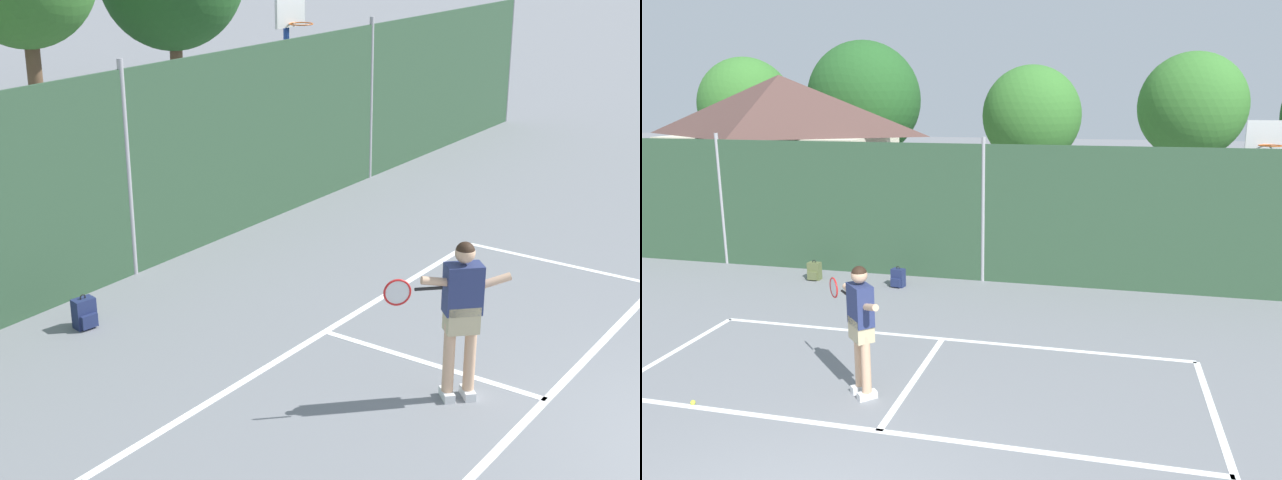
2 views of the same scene
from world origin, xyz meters
TOP-DOWN VIEW (x-y plane):
  - chainlink_fence at (-0.00, 9.00)m, footprint 26.09×0.09m
  - basketball_hoop at (5.97, 10.61)m, footprint 0.90×0.67m
  - clubhouse_building at (-7.45, 13.75)m, footprint 6.92×4.35m
  - treeline_backdrop at (-0.18, 17.80)m, footprint 25.34×3.83m
  - tennis_player at (-0.55, 3.32)m, footprint 1.12×0.99m
  - tennis_ball at (-2.66, 2.53)m, footprint 0.07×0.07m
  - backpack_olive at (-3.73, 8.20)m, footprint 0.28×0.24m
  - backpack_navy at (-1.71, 8.13)m, footprint 0.31×0.28m

SIDE VIEW (x-z plane):
  - tennis_ball at x=-2.66m, z-range 0.00..0.07m
  - backpack_olive at x=-3.73m, z-range -0.04..0.42m
  - backpack_navy at x=-1.71m, z-range -0.04..0.42m
  - tennis_player at x=-0.55m, z-range 0.18..2.04m
  - chainlink_fence at x=0.00m, z-range -0.07..3.14m
  - basketball_hoop at x=5.97m, z-range 0.54..4.09m
  - clubhouse_building at x=-7.45m, z-range 0.09..4.82m
  - treeline_backdrop at x=-0.18m, z-range 0.64..6.74m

